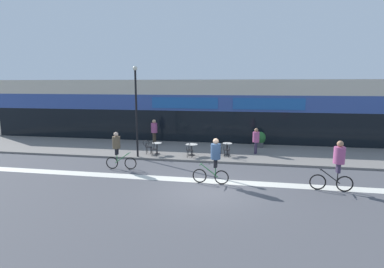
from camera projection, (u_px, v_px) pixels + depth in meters
ground_plane at (208, 190)px, 12.96m from camera, size 120.00×120.00×0.00m
sidewalk_slab at (222, 152)px, 19.99m from camera, size 40.00×5.50×0.12m
storefront_facade at (227, 110)px, 24.16m from camera, size 40.00×4.06×4.86m
bike_lane_stripe at (211, 181)px, 14.15m from camera, size 36.00×0.70×0.01m
bistro_table_0 at (157, 146)px, 19.05m from camera, size 0.61×0.61×0.72m
bistro_table_1 at (192, 147)px, 18.70m from camera, size 0.75×0.75×0.71m
bistro_table_2 at (227, 147)px, 18.85m from camera, size 0.60×0.60×0.74m
cafe_chair_0_near at (154, 148)px, 18.44m from camera, size 0.43×0.59×0.90m
cafe_chair_0_side at (148, 146)px, 19.15m from camera, size 0.59×0.44×0.90m
cafe_chair_1_near at (190, 149)px, 18.09m from camera, size 0.42×0.58×0.90m
cafe_chair_2_near at (227, 149)px, 18.24m from camera, size 0.41×0.58×0.90m
cafe_chair_2_side at (217, 146)px, 18.97m from camera, size 0.60×0.45×0.90m
planter_pot at (260, 139)px, 21.08m from camera, size 0.71×0.71×1.11m
lamp_post at (136, 106)px, 17.93m from camera, size 0.26×0.26×5.46m
cyclist_0 at (215, 157)px, 13.58m from camera, size 1.69×0.51×2.13m
cyclist_1 at (118, 148)px, 16.00m from camera, size 1.69×0.52×2.02m
cyclist_2 at (337, 162)px, 12.65m from camera, size 1.77×0.52×2.20m
pedestrian_near_end at (154, 129)px, 22.32m from camera, size 0.57×0.57×1.81m
pedestrian_far_end at (256, 139)px, 19.07m from camera, size 0.53×0.53×1.65m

